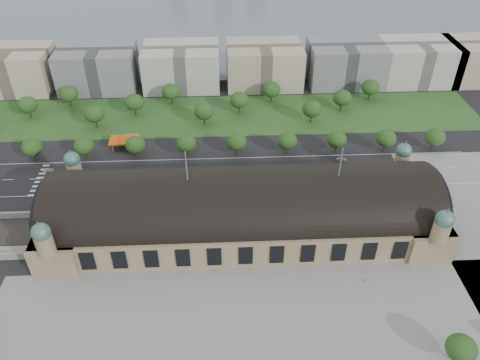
{
  "coord_description": "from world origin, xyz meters",
  "views": [
    {
      "loc": [
        -7.49,
        -135.33,
        126.37
      ],
      "look_at": [
        -0.36,
        14.23,
        14.0
      ],
      "focal_mm": 35.0,
      "sensor_mm": 36.0,
      "label": 1
    }
  ],
  "objects_px": {
    "traffic_car_4": "(224,184)",
    "parked_car_5": "(130,199)",
    "parked_car_3": "(118,199)",
    "bus_east": "(287,182)",
    "parked_car_1": "(90,199)",
    "bus_mid": "(246,178)",
    "pedestrian_0": "(365,281)",
    "petrol_station": "(128,139)",
    "traffic_car_5": "(342,159)",
    "parked_car_0": "(59,195)",
    "traffic_car_3": "(154,173)",
    "traffic_car_1": "(49,170)",
    "parked_car_2": "(86,195)",
    "parked_car_6": "(177,197)",
    "parked_car_4": "(125,195)",
    "traffic_car_6": "(430,168)",
    "traffic_car_2": "(106,176)",
    "bus_west": "(229,179)"
  },
  "relations": [
    {
      "from": "parked_car_6",
      "to": "bus_mid",
      "type": "bearing_deg",
      "value": 70.65
    },
    {
      "from": "parked_car_0",
      "to": "parked_car_6",
      "type": "bearing_deg",
      "value": 60.43
    },
    {
      "from": "traffic_car_2",
      "to": "pedestrian_0",
      "type": "height_order",
      "value": "traffic_car_2"
    },
    {
      "from": "parked_car_0",
      "to": "parked_car_4",
      "type": "distance_m",
      "value": 28.43
    },
    {
      "from": "parked_car_3",
      "to": "traffic_car_6",
      "type": "bearing_deg",
      "value": 68.97
    },
    {
      "from": "bus_mid",
      "to": "traffic_car_4",
      "type": "bearing_deg",
      "value": 100.31
    },
    {
      "from": "parked_car_3",
      "to": "bus_mid",
      "type": "height_order",
      "value": "bus_mid"
    },
    {
      "from": "traffic_car_1",
      "to": "parked_car_5",
      "type": "height_order",
      "value": "traffic_car_1"
    },
    {
      "from": "parked_car_6",
      "to": "pedestrian_0",
      "type": "height_order",
      "value": "parked_car_6"
    },
    {
      "from": "parked_car_5",
      "to": "pedestrian_0",
      "type": "bearing_deg",
      "value": 28.15
    },
    {
      "from": "traffic_car_1",
      "to": "parked_car_2",
      "type": "xyz_separation_m",
      "value": [
        20.89,
        -18.88,
        -0.1
      ]
    },
    {
      "from": "traffic_car_6",
      "to": "parked_car_5",
      "type": "xyz_separation_m",
      "value": [
        -135.78,
        -15.53,
        -0.15
      ]
    },
    {
      "from": "parked_car_1",
      "to": "parked_car_5",
      "type": "relative_size",
      "value": 1.07
    },
    {
      "from": "parked_car_2",
      "to": "parked_car_5",
      "type": "bearing_deg",
      "value": 54.54
    },
    {
      "from": "traffic_car_3",
      "to": "parked_car_2",
      "type": "relative_size",
      "value": 1.11
    },
    {
      "from": "traffic_car_2",
      "to": "parked_car_4",
      "type": "distance_m",
      "value": 17.69
    },
    {
      "from": "parked_car_3",
      "to": "bus_east",
      "type": "xyz_separation_m",
      "value": [
        73.13,
        7.04,
        0.87
      ]
    },
    {
      "from": "parked_car_1",
      "to": "traffic_car_1",
      "type": "bearing_deg",
      "value": -171.77
    },
    {
      "from": "parked_car_3",
      "to": "petrol_station",
      "type": "bearing_deg",
      "value": 155.2
    },
    {
      "from": "traffic_car_5",
      "to": "parked_car_0",
      "type": "xyz_separation_m",
      "value": [
        -127.53,
        -20.89,
        -0.05
      ]
    },
    {
      "from": "traffic_car_3",
      "to": "pedestrian_0",
      "type": "distance_m",
      "value": 104.31
    },
    {
      "from": "parked_car_1",
      "to": "parked_car_5",
      "type": "xyz_separation_m",
      "value": [
        16.87,
        -0.64,
        -0.05
      ]
    },
    {
      "from": "parked_car_0",
      "to": "traffic_car_2",
      "type": "bearing_deg",
      "value": 99.72
    },
    {
      "from": "parked_car_5",
      "to": "traffic_car_6",
      "type": "bearing_deg",
      "value": 63.94
    },
    {
      "from": "parked_car_1",
      "to": "bus_mid",
      "type": "distance_m",
      "value": 68.08
    },
    {
      "from": "traffic_car_4",
      "to": "parked_car_3",
      "type": "distance_m",
      "value": 46.06
    },
    {
      "from": "traffic_car_1",
      "to": "traffic_car_3",
      "type": "height_order",
      "value": "traffic_car_1"
    },
    {
      "from": "bus_east",
      "to": "parked_car_1",
      "type": "bearing_deg",
      "value": 96.96
    },
    {
      "from": "bus_east",
      "to": "parked_car_0",
      "type": "bearing_deg",
      "value": 94.41
    },
    {
      "from": "traffic_car_6",
      "to": "parked_car_2",
      "type": "bearing_deg",
      "value": -92.25
    },
    {
      "from": "parked_car_2",
      "to": "parked_car_6",
      "type": "distance_m",
      "value": 39.82
    },
    {
      "from": "traffic_car_1",
      "to": "parked_car_4",
      "type": "xyz_separation_m",
      "value": [
        37.87,
        -20.35,
        0.02
      ]
    },
    {
      "from": "traffic_car_1",
      "to": "traffic_car_3",
      "type": "bearing_deg",
      "value": -103.5
    },
    {
      "from": "traffic_car_5",
      "to": "parked_car_6",
      "type": "xyz_separation_m",
      "value": [
        -76.49,
        -24.89,
        0.0
      ]
    },
    {
      "from": "parked_car_5",
      "to": "bus_west",
      "type": "bearing_deg",
      "value": 71.47
    },
    {
      "from": "traffic_car_3",
      "to": "parked_car_3",
      "type": "distance_m",
      "value": 22.37
    },
    {
      "from": "parked_car_3",
      "to": "bus_west",
      "type": "distance_m",
      "value": 48.85
    },
    {
      "from": "traffic_car_4",
      "to": "parked_car_5",
      "type": "height_order",
      "value": "traffic_car_4"
    },
    {
      "from": "petrol_station",
      "to": "traffic_car_4",
      "type": "bearing_deg",
      "value": -37.31
    },
    {
      "from": "petrol_station",
      "to": "bus_east",
      "type": "bearing_deg",
      "value": -26.38
    },
    {
      "from": "traffic_car_4",
      "to": "pedestrian_0",
      "type": "distance_m",
      "value": 75.11
    },
    {
      "from": "traffic_car_1",
      "to": "traffic_car_5",
      "type": "distance_m",
      "value": 137.05
    },
    {
      "from": "traffic_car_1",
      "to": "parked_car_2",
      "type": "relative_size",
      "value": 1.01
    },
    {
      "from": "traffic_car_5",
      "to": "parked_car_3",
      "type": "height_order",
      "value": "traffic_car_5"
    },
    {
      "from": "parked_car_1",
      "to": "bus_mid",
      "type": "xyz_separation_m",
      "value": [
        67.27,
        10.36,
        1.12
      ]
    },
    {
      "from": "bus_mid",
      "to": "bus_east",
      "type": "bearing_deg",
      "value": -107.49
    },
    {
      "from": "parked_car_1",
      "to": "bus_west",
      "type": "height_order",
      "value": "bus_west"
    },
    {
      "from": "parked_car_1",
      "to": "traffic_car_5",
      "type": "bearing_deg",
      "value": 63.31
    },
    {
      "from": "parked_car_1",
      "to": "bus_west",
      "type": "relative_size",
      "value": 0.49
    },
    {
      "from": "parked_car_0",
      "to": "parked_car_6",
      "type": "xyz_separation_m",
      "value": [
        51.04,
        -4.0,
        0.05
      ]
    }
  ]
}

